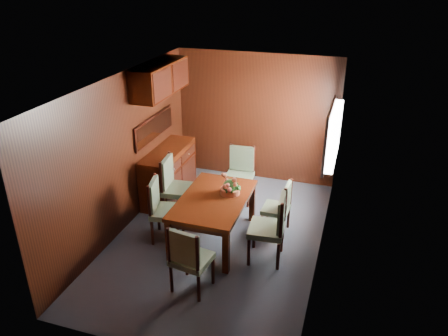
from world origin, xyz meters
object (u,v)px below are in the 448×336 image
(chair_right_near, at_px, (272,224))
(chair_head, at_px, (189,257))
(sideboard, at_px, (169,173))
(chair_left_near, at_px, (162,206))
(flower_centerpiece, at_px, (230,184))
(dining_table, at_px, (214,204))

(chair_right_near, distance_m, chair_head, 1.29)
(sideboard, height_order, chair_left_near, chair_left_near)
(chair_left_near, relative_size, flower_centerpiece, 3.13)
(sideboard, relative_size, chair_head, 1.46)
(chair_left_near, xyz_separation_m, chair_head, (0.83, -1.00, -0.01))
(sideboard, relative_size, flower_centerpiece, 4.48)
(chair_right_near, bearing_deg, flower_centerpiece, 55.68)
(chair_head, bearing_deg, chair_left_near, 138.25)
(sideboard, xyz_separation_m, chair_head, (1.28, -2.23, 0.08))
(chair_right_near, bearing_deg, chair_head, 134.95)
(dining_table, xyz_separation_m, flower_centerpiece, (0.19, 0.21, 0.25))
(chair_right_near, xyz_separation_m, flower_centerpiece, (-0.74, 0.43, 0.28))
(chair_left_near, bearing_deg, flower_centerpiece, 100.96)
(chair_left_near, bearing_deg, sideboard, -172.14)
(dining_table, height_order, chair_right_near, chair_right_near)
(chair_right_near, distance_m, flower_centerpiece, 0.90)
(dining_table, xyz_separation_m, chair_head, (0.08, -1.19, -0.08))
(chair_right_near, bearing_deg, sideboard, 55.01)
(flower_centerpiece, bearing_deg, chair_head, -94.24)
(chair_left_near, xyz_separation_m, flower_centerpiece, (0.93, 0.40, 0.31))
(dining_table, bearing_deg, sideboard, 139.19)
(sideboard, distance_m, chair_left_near, 1.32)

